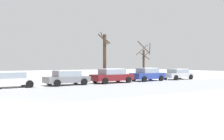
% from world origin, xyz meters
% --- Properties ---
extents(parked_car_white, '(4.42, 2.16, 1.39)m').
position_xyz_m(parked_car_white, '(2.90, 9.48, 0.71)').
color(parked_car_white, white).
rests_on(parked_car_white, ground).
extents(parked_car_gray, '(4.31, 2.16, 1.43)m').
position_xyz_m(parked_car_gray, '(8.05, 9.32, 0.73)').
color(parked_car_gray, slate).
rests_on(parked_car_gray, ground).
extents(parked_car_maroon, '(4.66, 2.25, 1.53)m').
position_xyz_m(parked_car_maroon, '(13.19, 9.35, 0.77)').
color(parked_car_maroon, maroon).
rests_on(parked_car_maroon, ground).
extents(parked_car_blue, '(4.18, 2.20, 1.55)m').
position_xyz_m(parked_car_blue, '(18.34, 9.61, 0.78)').
color(parked_car_blue, '#283D93').
rests_on(parked_car_blue, ground).
extents(parked_car_silver, '(4.44, 2.16, 1.37)m').
position_xyz_m(parked_car_silver, '(23.49, 9.60, 0.71)').
color(parked_car_silver, silver).
rests_on(parked_car_silver, ground).
extents(tree_far_mid, '(1.38, 1.25, 5.68)m').
position_xyz_m(tree_far_mid, '(13.70, 11.67, 2.87)').
color(tree_far_mid, '#423326').
rests_on(tree_far_mid, ground).
extents(tree_far_right, '(2.21, 2.22, 4.94)m').
position_xyz_m(tree_far_right, '(19.94, 12.16, 2.29)').
color(tree_far_right, '#423326').
rests_on(tree_far_right, ground).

